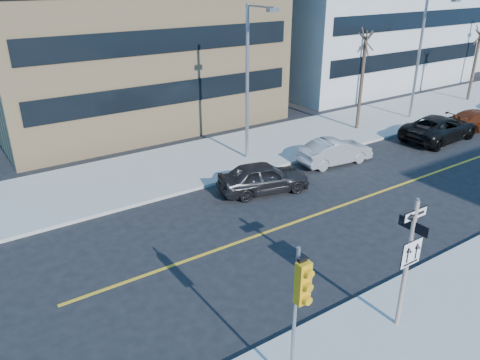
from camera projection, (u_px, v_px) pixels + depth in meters
ground at (335, 284)px, 15.61m from camera, size 120.00×120.00×0.00m
far_sidewalk at (398, 115)px, 33.83m from camera, size 66.00×6.00×0.15m
road_centerline at (446, 169)px, 24.74m from camera, size 40.00×0.14×0.01m
sign_pole at (408, 257)px, 12.71m from camera, size 0.92×0.92×4.06m
traffic_signal at (301, 294)px, 10.32m from camera, size 0.32×0.45×4.00m
parked_car_a at (264, 177)px, 21.88m from camera, size 2.71×4.61×1.47m
parked_car_b at (335, 151)px, 25.18m from camera, size 1.89×4.28×1.37m
parked_car_c at (440, 128)px, 28.71m from camera, size 2.85×5.65×1.53m
parked_car_d at (478, 120)px, 30.66m from camera, size 2.56×4.75×1.31m
streetlight_a at (250, 74)px, 23.86m from camera, size 0.55×2.25×8.00m
streetlight_b at (423, 51)px, 30.98m from camera, size 0.55×2.25×8.00m
street_tree_west at (366, 44)px, 28.54m from camera, size 1.80×1.80×6.35m
street_tree_east at (480, 38)px, 35.62m from camera, size 1.80×1.80×5.75m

